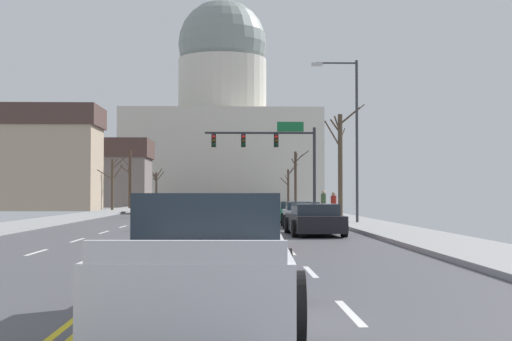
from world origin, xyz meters
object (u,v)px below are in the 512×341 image
at_px(street_lamp_right, 351,126).
at_px(sedan_oncoming_00, 146,206).
at_px(signal_gantry, 274,148).
at_px(sedan_near_03, 314,220).
at_px(pickup_truck_near_06, 207,262).
at_px(sedan_near_02, 302,215).
at_px(sedan_near_05, 219,243).
at_px(pedestrian_00, 324,201).
at_px(sedan_oncoming_02, 170,203).
at_px(sedan_near_01, 295,212).
at_px(sedan_near_04, 239,228).
at_px(sedan_oncoming_01, 160,204).
at_px(pedestrian_01, 334,204).
at_px(sedan_near_00, 230,209).

height_order(street_lamp_right, sedan_oncoming_00, street_lamp_right).
distance_m(signal_gantry, sedan_near_03, 24.05).
bearing_deg(sedan_near_03, pickup_truck_near_06, -100.34).
relative_size(sedan_near_02, pickup_truck_near_06, 0.82).
bearing_deg(sedan_near_05, pedestrian_00, 79.58).
distance_m(sedan_near_03, sedan_oncoming_02, 52.69).
xyz_separation_m(sedan_near_01, sedan_near_05, (-3.68, -26.05, 0.04)).
height_order(sedan_near_04, sedan_oncoming_02, sedan_near_04).
height_order(sedan_near_03, pickup_truck_near_06, pickup_truck_near_06).
xyz_separation_m(sedan_near_01, sedan_oncoming_01, (-10.47, 28.84, 0.02)).
distance_m(sedan_oncoming_00, sedan_oncoming_01, 10.53).
bearing_deg(pedestrian_01, street_lamp_right, -88.70).
bearing_deg(sedan_near_04, pickup_truck_near_06, -92.26).
height_order(sedan_near_01, sedan_oncoming_02, sedan_oncoming_02).
bearing_deg(sedan_near_03, sedan_oncoming_02, 101.07).
xyz_separation_m(sedan_oncoming_02, pedestrian_00, (12.95, -31.17, 0.48)).
relative_size(signal_gantry, pedestrian_00, 4.72).
height_order(sedan_near_04, pedestrian_00, pedestrian_00).
bearing_deg(sedan_oncoming_02, sedan_near_01, -75.15).
xyz_separation_m(signal_gantry, pedestrian_01, (3.02, -8.88, -3.87)).
xyz_separation_m(sedan_near_03, sedan_oncoming_02, (-10.12, 51.71, 0.01)).
height_order(sedan_near_00, sedan_near_02, sedan_near_00).
relative_size(sedan_near_03, sedan_oncoming_02, 1.09).
distance_m(sedan_near_01, pickup_truck_near_06, 31.73).
bearing_deg(signal_gantry, pedestrian_00, -45.12).
xyz_separation_m(sedan_near_01, pedestrian_01, (2.47, 2.22, 0.44)).
bearing_deg(sedan_near_01, pedestrian_00, 72.13).
distance_m(sedan_near_05, pickup_truck_near_06, 5.46).
height_order(signal_gantry, sedan_near_02, signal_gantry).
height_order(sedan_near_03, sedan_oncoming_00, sedan_oncoming_00).
distance_m(sedan_near_03, sedan_oncoming_01, 42.64).
bearing_deg(sedan_oncoming_01, sedan_oncoming_02, 89.47).
distance_m(sedan_near_03, sedan_oncoming_00, 32.52).
xyz_separation_m(sedan_near_00, pedestrian_00, (6.26, 1.72, 0.49)).
distance_m(sedan_near_04, pedestrian_01, 22.60).
distance_m(street_lamp_right, sedan_near_05, 23.76).
xyz_separation_m(signal_gantry, pickup_truck_near_06, (-3.17, -42.61, -4.15)).
relative_size(signal_gantry, sedan_oncoming_01, 1.69).
xyz_separation_m(sedan_near_03, sedan_oncoming_00, (-10.23, 30.87, 0.01)).
height_order(sedan_near_05, sedan_oncoming_01, sedan_near_05).
bearing_deg(sedan_oncoming_01, sedan_near_04, -81.52).
height_order(sedan_near_00, sedan_near_04, sedan_near_04).
relative_size(street_lamp_right, pedestrian_00, 4.97).
relative_size(sedan_near_02, sedan_near_04, 0.95).
xyz_separation_m(sedan_near_04, pedestrian_00, (5.82, 27.61, 0.48)).
bearing_deg(sedan_near_03, sedan_near_02, 89.06).
distance_m(sedan_near_02, sedan_near_03, 6.41).
bearing_deg(street_lamp_right, sedan_near_05, -105.63).
bearing_deg(pedestrian_01, sedan_near_01, -138.06).
bearing_deg(signal_gantry, sedan_near_01, -87.19).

